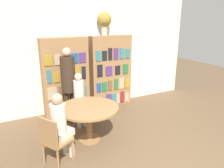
# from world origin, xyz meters

# --- Properties ---
(wall_back) EXTENTS (6.40, 0.07, 3.00)m
(wall_back) POSITION_xyz_m (0.00, 3.31, 1.51)
(wall_back) COLOR beige
(wall_back) RESTS_ON ground_plane
(bookshelf_left) EXTENTS (1.14, 0.34, 1.95)m
(bookshelf_left) POSITION_xyz_m (-0.63, 3.12, 0.97)
(bookshelf_left) COLOR olive
(bookshelf_left) RESTS_ON ground_plane
(bookshelf_right) EXTENTS (1.14, 0.34, 1.95)m
(bookshelf_right) POSITION_xyz_m (0.63, 3.12, 0.97)
(bookshelf_right) COLOR olive
(bookshelf_right) RESTS_ON ground_plane
(flower_vase) EXTENTS (0.37, 0.37, 0.59)m
(flower_vase) POSITION_xyz_m (0.46, 3.12, 2.32)
(flower_vase) COLOR #B7AD9E
(flower_vase) RESTS_ON bookshelf_right
(reading_table) EXTENTS (1.19, 1.19, 0.72)m
(reading_table) POSITION_xyz_m (-0.62, 1.60, 0.60)
(reading_table) COLOR olive
(reading_table) RESTS_ON ground_plane
(chair_near_camera) EXTENTS (0.55, 0.55, 0.88)m
(chair_near_camera) POSITION_xyz_m (-1.43, 1.13, 0.49)
(chair_near_camera) COLOR olive
(chair_near_camera) RESTS_ON ground_plane
(chair_left_side) EXTENTS (0.44, 0.44, 0.88)m
(chair_left_side) POSITION_xyz_m (-0.53, 2.53, 0.49)
(chair_left_side) COLOR olive
(chair_left_side) RESTS_ON ground_plane
(seated_reader_left) EXTENTS (0.26, 0.37, 1.22)m
(seated_reader_left) POSITION_xyz_m (-0.55, 2.34, 0.68)
(seated_reader_left) COLOR beige
(seated_reader_left) RESTS_ON ground_plane
(seated_reader_right) EXTENTS (0.41, 0.39, 1.24)m
(seated_reader_right) POSITION_xyz_m (-1.27, 1.22, 0.70)
(seated_reader_right) COLOR beige
(seated_reader_right) RESTS_ON ground_plane
(librarian_standing) EXTENTS (0.33, 0.60, 1.77)m
(librarian_standing) POSITION_xyz_m (-0.71, 2.61, 1.09)
(librarian_standing) COLOR #332319
(librarian_standing) RESTS_ON ground_plane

